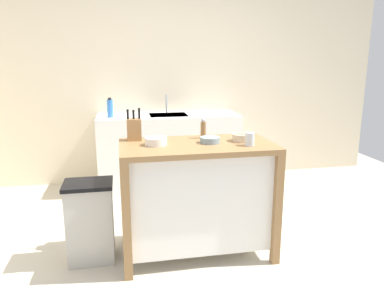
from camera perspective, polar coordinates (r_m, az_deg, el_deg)
name	(u,v)px	position (r m, az deg, el deg)	size (l,w,h in m)	color
ground_plane	(205,257)	(3.02, 2.08, -17.16)	(6.49, 6.49, 0.00)	#BCB29E
wall_back	(169,77)	(4.67, -3.67, 10.35)	(5.49, 0.10, 2.60)	beige
kitchen_island	(197,193)	(2.88, 0.77, -7.61)	(1.16, 0.62, 0.90)	olive
knife_block	(134,129)	(2.90, -9.03, 2.34)	(0.11, 0.09, 0.25)	#9E7042
bowl_ceramic_small	(156,141)	(2.73, -5.65, 0.48)	(0.17, 0.17, 0.06)	silver
bowl_ceramic_wide	(242,137)	(2.87, 7.79, 1.05)	(0.15, 0.15, 0.06)	beige
bowl_stoneware_deep	(210,140)	(2.79, 2.82, 0.67)	(0.15, 0.15, 0.05)	gray
drinking_cup	(250,139)	(2.72, 9.00, 0.76)	(0.07, 0.07, 0.10)	silver
pepper_grinder	(203,129)	(2.94, 1.77, 2.36)	(0.04, 0.04, 0.16)	olive
trash_bin	(90,221)	(2.95, -15.56, -11.53)	(0.36, 0.28, 0.63)	#B7B2A8
sink_counter	(169,150)	(4.44, -3.66, -0.98)	(1.66, 0.60, 0.88)	white
sink_faucet	(167,104)	(4.48, -3.99, 6.27)	(0.02, 0.02, 0.22)	#B7BCC1
bottle_hand_soap	(110,108)	(4.22, -12.66, 5.47)	(0.07, 0.07, 0.22)	blue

